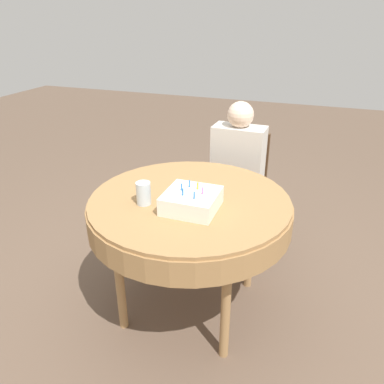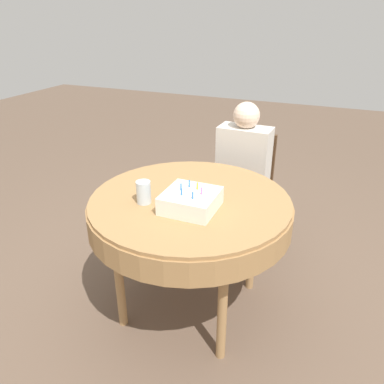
{
  "view_description": "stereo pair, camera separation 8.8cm",
  "coord_description": "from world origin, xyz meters",
  "px_view_note": "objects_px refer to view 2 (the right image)",
  "views": [
    {
      "loc": [
        0.63,
        -1.71,
        1.68
      ],
      "look_at": [
        0.03,
        -0.03,
        0.81
      ],
      "focal_mm": 35.0,
      "sensor_mm": 36.0,
      "label": 1
    },
    {
      "loc": [
        0.71,
        -1.68,
        1.68
      ],
      "look_at": [
        0.03,
        -0.03,
        0.81
      ],
      "focal_mm": 35.0,
      "sensor_mm": 36.0,
      "label": 2
    }
  ],
  "objects_px": {
    "chair": "(245,185)",
    "birthday_cake": "(191,201)",
    "drinking_glass": "(144,192)",
    "person": "(243,165)"
  },
  "relations": [
    {
      "from": "chair",
      "to": "birthday_cake",
      "type": "relative_size",
      "value": 3.17
    },
    {
      "from": "drinking_glass",
      "to": "chair",
      "type": "bearing_deg",
      "value": 74.83
    },
    {
      "from": "person",
      "to": "birthday_cake",
      "type": "height_order",
      "value": "person"
    },
    {
      "from": "chair",
      "to": "drinking_glass",
      "type": "xyz_separation_m",
      "value": [
        -0.28,
        -1.04,
        0.36
      ]
    },
    {
      "from": "person",
      "to": "birthday_cake",
      "type": "relative_size",
      "value": 4.17
    },
    {
      "from": "chair",
      "to": "person",
      "type": "bearing_deg",
      "value": -90.0
    },
    {
      "from": "birthday_cake",
      "to": "drinking_glass",
      "type": "relative_size",
      "value": 2.19
    },
    {
      "from": "chair",
      "to": "person",
      "type": "height_order",
      "value": "person"
    },
    {
      "from": "chair",
      "to": "drinking_glass",
      "type": "relative_size",
      "value": 6.94
    },
    {
      "from": "birthday_cake",
      "to": "drinking_glass",
      "type": "bearing_deg",
      "value": -173.04
    }
  ]
}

